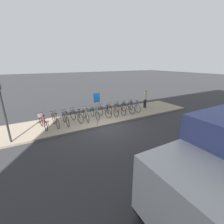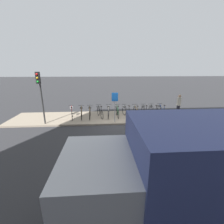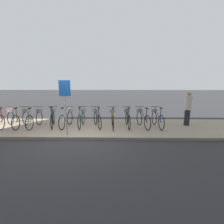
{
  "view_description": "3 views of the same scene",
  "coord_description": "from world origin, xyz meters",
  "px_view_note": "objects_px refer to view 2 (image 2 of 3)",
  "views": [
    {
      "loc": [
        -4.06,
        -8.4,
        4.12
      ],
      "look_at": [
        1.12,
        0.93,
        0.59
      ],
      "focal_mm": 24.0,
      "sensor_mm": 36.0,
      "label": 1
    },
    {
      "loc": [
        -1.25,
        -9.92,
        3.94
      ],
      "look_at": [
        -0.49,
        1.27,
        0.6
      ],
      "focal_mm": 24.0,
      "sensor_mm": 36.0,
      "label": 2
    },
    {
      "loc": [
        1.56,
        -5.47,
        2.1
      ],
      "look_at": [
        1.44,
        0.89,
        0.96
      ],
      "focal_mm": 24.0,
      "sensor_mm": 36.0,
      "label": 3
    }
  ],
  "objects_px": {
    "parked_bicycle_1": "(81,112)",
    "parked_bicycle_4": "(109,112)",
    "parked_bicycle_8": "(144,111)",
    "pedestrian": "(179,104)",
    "sign_post": "(115,102)",
    "parked_bicycle_7": "(136,111)",
    "parked_bicycle_10": "(161,110)",
    "traffic_light": "(40,88)",
    "parked_bicycle_0": "(72,113)",
    "truck": "(194,172)",
    "parked_bicycle_3": "(100,112)",
    "parked_bicycle_5": "(117,111)",
    "parked_bicycle_6": "(126,111)",
    "parked_bicycle_2": "(90,112)",
    "parked_bicycle_9": "(153,111)"
  },
  "relations": [
    {
      "from": "pedestrian",
      "to": "parked_bicycle_7",
      "type": "bearing_deg",
      "value": -173.97
    },
    {
      "from": "parked_bicycle_8",
      "to": "sign_post",
      "type": "distance_m",
      "value": 3.02
    },
    {
      "from": "parked_bicycle_3",
      "to": "parked_bicycle_8",
      "type": "distance_m",
      "value": 3.63
    },
    {
      "from": "parked_bicycle_6",
      "to": "sign_post",
      "type": "bearing_deg",
      "value": -129.09
    },
    {
      "from": "parked_bicycle_7",
      "to": "parked_bicycle_8",
      "type": "relative_size",
      "value": 1.0
    },
    {
      "from": "traffic_light",
      "to": "parked_bicycle_3",
      "type": "bearing_deg",
      "value": 19.08
    },
    {
      "from": "parked_bicycle_5",
      "to": "pedestrian",
      "type": "xyz_separation_m",
      "value": [
        5.21,
        0.3,
        0.45
      ]
    },
    {
      "from": "traffic_light",
      "to": "sign_post",
      "type": "xyz_separation_m",
      "value": [
        4.96,
        0.05,
        -1.08
      ]
    },
    {
      "from": "parked_bicycle_6",
      "to": "parked_bicycle_9",
      "type": "bearing_deg",
      "value": -1.54
    },
    {
      "from": "parked_bicycle_1",
      "to": "parked_bicycle_5",
      "type": "xyz_separation_m",
      "value": [
        2.84,
        0.14,
        0.0
      ]
    },
    {
      "from": "parked_bicycle_2",
      "to": "parked_bicycle_7",
      "type": "height_order",
      "value": "same"
    },
    {
      "from": "truck",
      "to": "parked_bicycle_4",
      "type": "bearing_deg",
      "value": 100.53
    },
    {
      "from": "parked_bicycle_2",
      "to": "truck",
      "type": "xyz_separation_m",
      "value": [
        3.08,
        -8.55,
        1.04
      ]
    },
    {
      "from": "parked_bicycle_7",
      "to": "sign_post",
      "type": "xyz_separation_m",
      "value": [
        -1.82,
        -1.21,
        1.04
      ]
    },
    {
      "from": "parked_bicycle_4",
      "to": "pedestrian",
      "type": "height_order",
      "value": "pedestrian"
    },
    {
      "from": "parked_bicycle_2",
      "to": "parked_bicycle_7",
      "type": "xyz_separation_m",
      "value": [
        3.68,
        0.05,
        0.0
      ]
    },
    {
      "from": "parked_bicycle_7",
      "to": "truck",
      "type": "bearing_deg",
      "value": -93.97
    },
    {
      "from": "parked_bicycle_7",
      "to": "parked_bicycle_10",
      "type": "height_order",
      "value": "same"
    },
    {
      "from": "parked_bicycle_5",
      "to": "traffic_light",
      "type": "xyz_separation_m",
      "value": [
        -5.28,
        -1.35,
        2.12
      ]
    },
    {
      "from": "pedestrian",
      "to": "parked_bicycle_3",
      "type": "bearing_deg",
      "value": -177.29
    },
    {
      "from": "parked_bicycle_8",
      "to": "pedestrian",
      "type": "xyz_separation_m",
      "value": [
        2.99,
        0.32,
        0.45
      ]
    },
    {
      "from": "parked_bicycle_0",
      "to": "parked_bicycle_9",
      "type": "xyz_separation_m",
      "value": [
        6.51,
        0.06,
        0.0
      ]
    },
    {
      "from": "parked_bicycle_1",
      "to": "truck",
      "type": "bearing_deg",
      "value": -66.38
    },
    {
      "from": "parked_bicycle_8",
      "to": "parked_bicycle_1",
      "type": "bearing_deg",
      "value": -178.62
    },
    {
      "from": "parked_bicycle_10",
      "to": "traffic_light",
      "type": "distance_m",
      "value": 9.26
    },
    {
      "from": "parked_bicycle_1",
      "to": "parked_bicycle_9",
      "type": "distance_m",
      "value": 5.76
    },
    {
      "from": "parked_bicycle_9",
      "to": "sign_post",
      "type": "height_order",
      "value": "sign_post"
    },
    {
      "from": "parked_bicycle_0",
      "to": "truck",
      "type": "height_order",
      "value": "truck"
    },
    {
      "from": "parked_bicycle_1",
      "to": "parked_bicycle_6",
      "type": "distance_m",
      "value": 3.58
    },
    {
      "from": "traffic_light",
      "to": "sign_post",
      "type": "relative_size",
      "value": 1.65
    },
    {
      "from": "truck",
      "to": "sign_post",
      "type": "distance_m",
      "value": 7.49
    },
    {
      "from": "traffic_light",
      "to": "parked_bicycle_0",
      "type": "bearing_deg",
      "value": 35.82
    },
    {
      "from": "parked_bicycle_2",
      "to": "parked_bicycle_10",
      "type": "distance_m",
      "value": 5.82
    },
    {
      "from": "parked_bicycle_9",
      "to": "traffic_light",
      "type": "bearing_deg",
      "value": -171.09
    },
    {
      "from": "parked_bicycle_7",
      "to": "parked_bicycle_3",
      "type": "bearing_deg",
      "value": 178.46
    },
    {
      "from": "truck",
      "to": "parked_bicycle_9",
      "type": "bearing_deg",
      "value": 76.81
    },
    {
      "from": "parked_bicycle_1",
      "to": "parked_bicycle_4",
      "type": "relative_size",
      "value": 1.0
    },
    {
      "from": "parked_bicycle_3",
      "to": "truck",
      "type": "relative_size",
      "value": 0.27
    },
    {
      "from": "parked_bicycle_3",
      "to": "parked_bicycle_10",
      "type": "bearing_deg",
      "value": 0.11
    },
    {
      "from": "parked_bicycle_6",
      "to": "parked_bicycle_7",
      "type": "bearing_deg",
      "value": -6.4
    },
    {
      "from": "parked_bicycle_8",
      "to": "traffic_light",
      "type": "relative_size",
      "value": 0.45
    },
    {
      "from": "parked_bicycle_10",
      "to": "traffic_light",
      "type": "bearing_deg",
      "value": -171.4
    },
    {
      "from": "parked_bicycle_3",
      "to": "parked_bicycle_0",
      "type": "bearing_deg",
      "value": -176.96
    },
    {
      "from": "parked_bicycle_10",
      "to": "parked_bicycle_3",
      "type": "bearing_deg",
      "value": -179.89
    },
    {
      "from": "parked_bicycle_7",
      "to": "truck",
      "type": "distance_m",
      "value": 8.69
    },
    {
      "from": "parked_bicycle_8",
      "to": "parked_bicycle_10",
      "type": "bearing_deg",
      "value": 0.77
    },
    {
      "from": "parked_bicycle_0",
      "to": "sign_post",
      "type": "height_order",
      "value": "sign_post"
    },
    {
      "from": "parked_bicycle_0",
      "to": "parked_bicycle_2",
      "type": "xyz_separation_m",
      "value": [
        1.4,
        -0.02,
        0.0
      ]
    },
    {
      "from": "parked_bicycle_0",
      "to": "parked_bicycle_6",
      "type": "distance_m",
      "value": 4.32
    },
    {
      "from": "parked_bicycle_0",
      "to": "parked_bicycle_9",
      "type": "distance_m",
      "value": 6.51
    }
  ]
}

